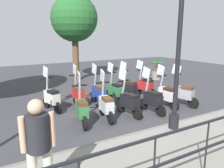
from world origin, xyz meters
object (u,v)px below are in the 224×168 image
at_px(scooter_far_3, 99,93).
at_px(scooter_far_5, 51,97).
at_px(lamp_post_near, 178,54).
at_px(scooter_near_5, 82,109).
at_px(scooter_near_0, 183,93).
at_px(tree_distant, 74,19).
at_px(scooter_near_2, 152,99).
at_px(scooter_far_0, 145,85).
at_px(scooter_near_1, 166,94).
at_px(pedestrian_distant, 39,143).
at_px(potted_palm, 156,72).
at_px(scooter_far_1, 129,87).
at_px(scooter_near_3, 129,102).
at_px(scooter_far_4, 78,94).
at_px(scooter_near_4, 106,105).
at_px(scooter_far_2, 115,90).

bearing_deg(scooter_far_3, scooter_far_5, 81.86).
bearing_deg(lamp_post_near, scooter_near_5, 47.85).
bearing_deg(scooter_near_0, lamp_post_near, 112.36).
bearing_deg(lamp_post_near, scooter_far_3, 12.00).
bearing_deg(tree_distant, scooter_near_2, -177.45).
xyz_separation_m(lamp_post_near, scooter_far_5, (3.40, 2.38, -1.65)).
bearing_deg(lamp_post_near, tree_distant, -1.60).
relative_size(tree_distant, scooter_near_5, 3.11).
bearing_deg(scooter_far_0, scooter_near_1, 160.11).
distance_m(lamp_post_near, scooter_near_2, 2.30).
relative_size(pedestrian_distant, scooter_near_0, 1.03).
relative_size(potted_palm, scooter_far_5, 0.69).
bearing_deg(scooter_far_1, scooter_far_5, 76.26).
xyz_separation_m(pedestrian_distant, scooter_far_0, (4.25, -5.24, -0.60)).
height_order(pedestrian_distant, scooter_far_5, pedestrian_distant).
height_order(scooter_near_3, scooter_far_0, same).
relative_size(scooter_near_1, scooter_near_3, 1.00).
height_order(tree_distant, scooter_near_5, tree_distant).
distance_m(lamp_post_near, pedestrian_distant, 3.90).
bearing_deg(pedestrian_distant, scooter_near_0, 116.11).
bearing_deg(scooter_far_0, scooter_far_5, 77.80).
distance_m(potted_palm, scooter_far_4, 6.39).
bearing_deg(scooter_near_0, scooter_far_3, 43.30).
relative_size(lamp_post_near, scooter_far_5, 2.90).
bearing_deg(scooter_far_5, pedestrian_distant, 151.20).
relative_size(pedestrian_distant, potted_palm, 1.50).
bearing_deg(scooter_near_2, scooter_far_5, 52.61).
height_order(scooter_near_4, scooter_far_1, same).
xyz_separation_m(scooter_near_3, scooter_far_0, (1.63, -1.92, 0.00)).
relative_size(lamp_post_near, scooter_near_0, 2.90).
xyz_separation_m(scooter_near_4, scooter_far_5, (1.65, 1.26, 0.00)).
relative_size(lamp_post_near, scooter_near_5, 2.90).
xyz_separation_m(lamp_post_near, scooter_near_1, (1.73, -1.35, -1.65)).
xyz_separation_m(scooter_near_2, scooter_far_0, (1.79, -1.09, 0.00)).
distance_m(scooter_near_1, scooter_far_2, 1.96).
bearing_deg(scooter_far_5, scooter_far_3, -109.72).
bearing_deg(potted_palm, scooter_far_5, 110.05).
height_order(lamp_post_near, scooter_far_1, lamp_post_near).
bearing_deg(scooter_near_0, pedestrian_distant, 98.63).
bearing_deg(scooter_far_1, scooter_near_1, -171.37).
xyz_separation_m(scooter_far_0, scooter_far_2, (-0.10, 1.54, 0.00)).
xyz_separation_m(scooter_far_1, scooter_far_4, (0.10, 2.17, 0.00)).
height_order(scooter_near_0, scooter_far_0, same).
bearing_deg(tree_distant, scooter_far_3, 169.36).
bearing_deg(scooter_near_3, potted_palm, -56.17).
distance_m(scooter_near_2, scooter_far_5, 3.45).
distance_m(scooter_far_4, scooter_far_5, 0.97).
xyz_separation_m(pedestrian_distant, tree_distant, (8.93, -3.86, 2.38)).
bearing_deg(scooter_far_1, potted_palm, -66.97).
xyz_separation_m(scooter_near_0, scooter_far_5, (1.86, 4.39, 0.00)).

